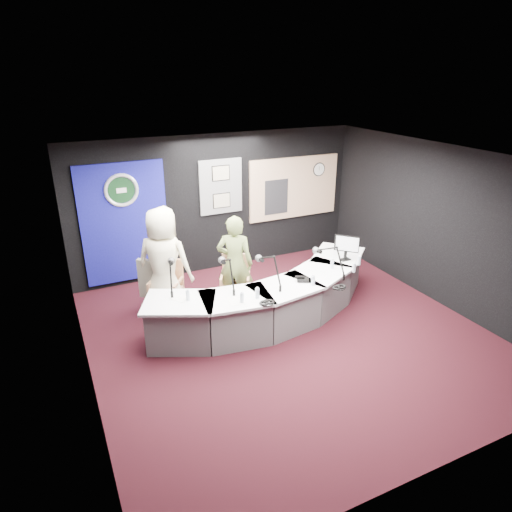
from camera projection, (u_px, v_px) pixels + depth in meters
name	position (u px, v px, depth m)	size (l,w,h in m)	color
ground	(289.00, 334.00, 7.33)	(6.00, 6.00, 0.00)	black
ceiling	(294.00, 159.00, 6.25)	(6.00, 6.00, 0.02)	silver
wall_back	(219.00, 203.00, 9.29)	(6.00, 0.02, 2.80)	black
wall_front	(449.00, 363.00, 4.29)	(6.00, 0.02, 2.80)	black
wall_left	(78.00, 294.00, 5.60)	(0.02, 6.00, 2.80)	black
wall_right	(440.00, 226.00, 7.98)	(0.02, 6.00, 2.80)	black
broadcast_desk	(271.00, 300.00, 7.62)	(4.50, 1.90, 0.75)	silver
backdrop_panel	(125.00, 224.00, 8.57)	(1.60, 0.05, 2.30)	navy
agency_seal	(121.00, 190.00, 8.29)	(0.63, 0.63, 0.07)	silver
seal_center	(121.00, 190.00, 8.29)	(0.48, 0.48, 0.01)	black
pinboard	(221.00, 187.00, 9.15)	(0.90, 0.04, 1.10)	slate
framed_photo_upper	(221.00, 173.00, 9.02)	(0.34, 0.02, 0.27)	gray
framed_photo_lower	(222.00, 201.00, 9.23)	(0.34, 0.02, 0.27)	gray
booth_window_frame	(294.00, 188.00, 9.90)	(2.12, 0.06, 1.32)	tan
booth_glow	(294.00, 188.00, 9.89)	(2.00, 0.02, 1.20)	beige
equipment_rack	(276.00, 197.00, 9.76)	(0.55, 0.02, 0.75)	black
wall_clock	(319.00, 169.00, 9.98)	(0.28, 0.28, 0.01)	white
armchair_left	(166.00, 291.00, 7.77)	(0.50, 0.50, 0.89)	tan
armchair_right	(235.00, 281.00, 7.93)	(0.60, 0.60, 1.06)	tan
draped_jacket	(153.00, 279.00, 7.80)	(0.50, 0.10, 0.70)	gray
person_man	(164.00, 263.00, 7.57)	(0.94, 0.61, 1.92)	#F2E8C2
person_woman	(235.00, 264.00, 7.80)	(0.63, 0.41, 1.72)	olive
computer_monitor	(346.00, 243.00, 8.11)	(0.45, 0.03, 0.30)	black
desk_phone	(303.00, 280.00, 7.41)	(0.18, 0.15, 0.05)	black
headphones_near	(339.00, 287.00, 7.17)	(0.22, 0.22, 0.04)	black
headphones_far	(267.00, 303.00, 6.71)	(0.23, 0.23, 0.04)	black
paper_stack	(179.00, 298.00, 6.87)	(0.18, 0.26, 0.00)	white
notepad	(236.00, 301.00, 6.80)	(0.21, 0.31, 0.00)	white
boom_mic_a	(171.00, 271.00, 7.06)	(0.30, 0.71, 0.60)	black
boom_mic_b	(228.00, 270.00, 7.10)	(0.18, 0.74, 0.60)	black
boom_mic_c	(269.00, 267.00, 7.20)	(0.20, 0.74, 0.60)	black
boom_mic_d	(330.00, 258.00, 7.55)	(0.30, 0.71, 0.60)	black
water_bottles	(285.00, 280.00, 7.25)	(3.18, 0.54, 0.18)	silver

